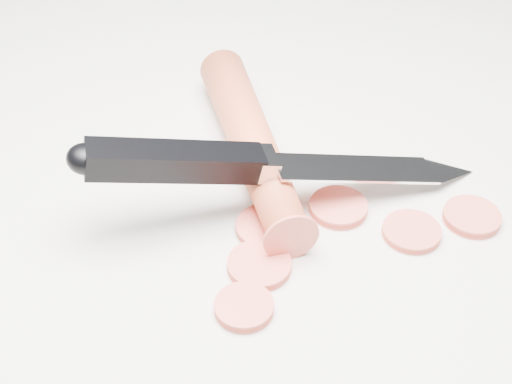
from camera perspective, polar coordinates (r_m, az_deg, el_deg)
name	(u,v)px	position (r m, az deg, el deg)	size (l,w,h in m)	color
ground	(312,199)	(0.48, 4.52, -0.58)	(2.40, 2.40, 0.00)	silver
carrot	(251,141)	(0.50, -0.36, 4.07)	(0.03, 0.03, 0.19)	#DA4C26
carrot_slice_0	(268,227)	(0.45, 0.98, -2.83)	(0.04, 0.04, 0.01)	#E15040
carrot_slice_1	(412,232)	(0.46, 12.34, -3.11)	(0.04, 0.04, 0.01)	#E15040
carrot_slice_2	(472,217)	(0.48, 16.88, -1.91)	(0.04, 0.04, 0.01)	#E15040
carrot_slice_3	(259,265)	(0.43, 0.27, -5.87)	(0.04, 0.04, 0.01)	#E15040
carrot_slice_4	(338,207)	(0.47, 6.61, -1.23)	(0.04, 0.04, 0.01)	#E15040
carrot_slice_5	(244,307)	(0.41, -0.96, -9.18)	(0.03, 0.03, 0.01)	#E15040
kitchen_knife	(289,160)	(0.45, 2.62, 2.61)	(0.27, 0.08, 0.07)	silver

